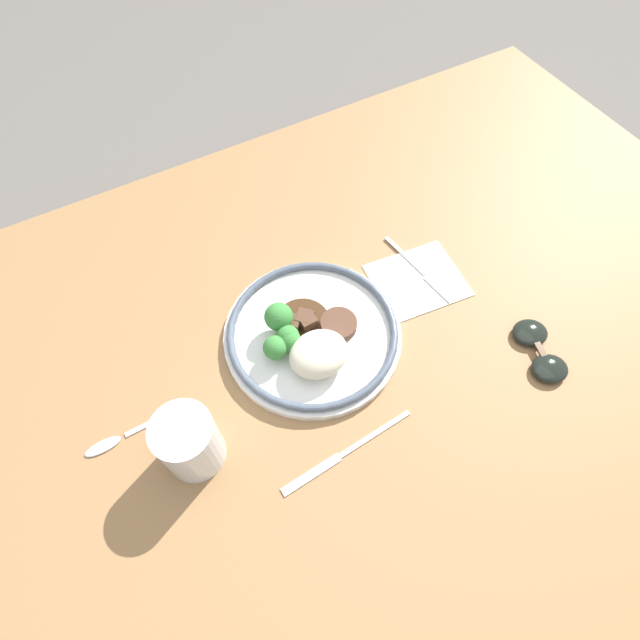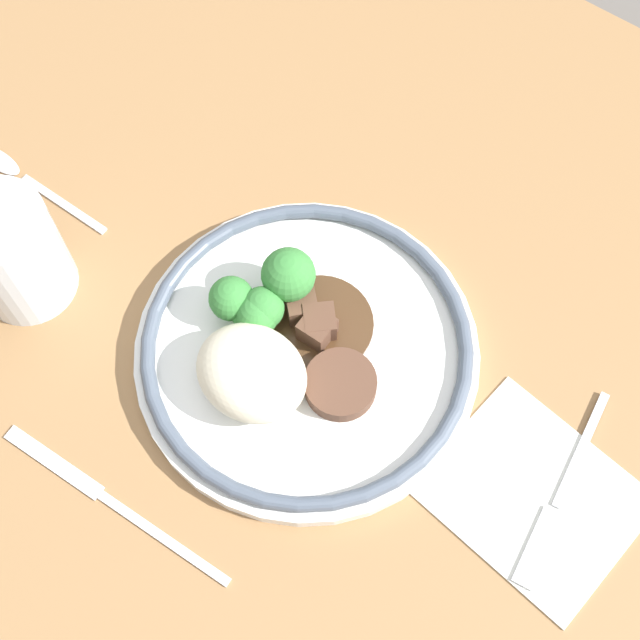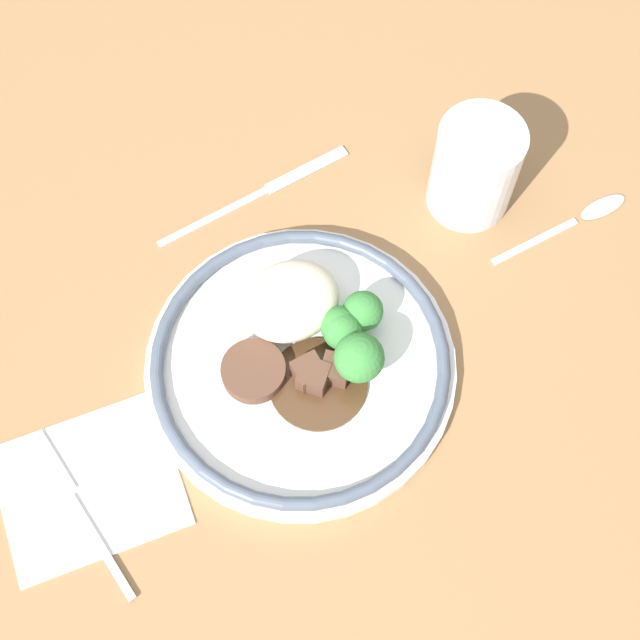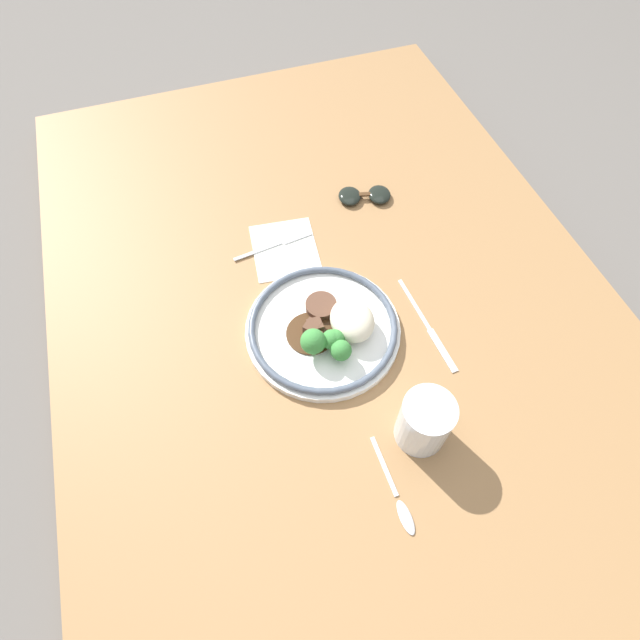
{
  "view_description": "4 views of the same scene",
  "coord_description": "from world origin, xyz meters",
  "px_view_note": "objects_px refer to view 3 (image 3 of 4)",
  "views": [
    {
      "loc": [
        0.19,
        0.3,
        0.72
      ],
      "look_at": [
        -0.0,
        -0.05,
        0.06
      ],
      "focal_mm": 28.0,
      "sensor_mm": 36.0,
      "label": 1
    },
    {
      "loc": [
        -0.16,
        0.18,
        0.7
      ],
      "look_at": [
        0.02,
        -0.06,
        0.07
      ],
      "focal_mm": 50.0,
      "sensor_mm": 36.0,
      "label": 2
    },
    {
      "loc": [
        -0.11,
        -0.31,
        0.78
      ],
      "look_at": [
        0.04,
        -0.02,
        0.08
      ],
      "focal_mm": 50.0,
      "sensor_mm": 36.0,
      "label": 3
    },
    {
      "loc": [
        0.45,
        -0.19,
        0.81
      ],
      "look_at": [
        0.01,
        -0.05,
        0.07
      ],
      "focal_mm": 28.0,
      "sensor_mm": 36.0,
      "label": 4
    }
  ],
  "objects_px": {
    "knife": "(262,193)",
    "spoon": "(586,215)",
    "plate": "(304,354)",
    "juice_glass": "(474,171)",
    "fork": "(72,498)"
  },
  "relations": [
    {
      "from": "fork",
      "to": "spoon",
      "type": "height_order",
      "value": "same"
    },
    {
      "from": "plate",
      "to": "fork",
      "type": "xyz_separation_m",
      "value": [
        -0.23,
        -0.02,
        -0.02
      ]
    },
    {
      "from": "fork",
      "to": "plate",
      "type": "bearing_deg",
      "value": -92.95
    },
    {
      "from": "knife",
      "to": "spoon",
      "type": "relative_size",
      "value": 1.38
    },
    {
      "from": "plate",
      "to": "juice_glass",
      "type": "bearing_deg",
      "value": 19.57
    },
    {
      "from": "knife",
      "to": "spoon",
      "type": "height_order",
      "value": "spoon"
    },
    {
      "from": "plate",
      "to": "fork",
      "type": "height_order",
      "value": "plate"
    },
    {
      "from": "fork",
      "to": "spoon",
      "type": "distance_m",
      "value": 0.54
    },
    {
      "from": "plate",
      "to": "fork",
      "type": "bearing_deg",
      "value": -175.47
    },
    {
      "from": "juice_glass",
      "to": "spoon",
      "type": "relative_size",
      "value": 0.66
    },
    {
      "from": "juice_glass",
      "to": "fork",
      "type": "distance_m",
      "value": 0.46
    },
    {
      "from": "fork",
      "to": "spoon",
      "type": "relative_size",
      "value": 1.1
    },
    {
      "from": "plate",
      "to": "spoon",
      "type": "height_order",
      "value": "plate"
    },
    {
      "from": "spoon",
      "to": "knife",
      "type": "bearing_deg",
      "value": 146.52
    },
    {
      "from": "knife",
      "to": "juice_glass",
      "type": "bearing_deg",
      "value": -32.74
    }
  ]
}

